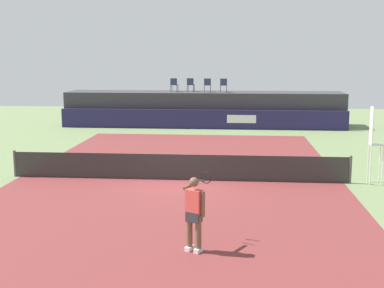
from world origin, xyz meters
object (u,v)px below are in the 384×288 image
Objects in this scene: spectator_chair_center at (207,85)px; spectator_chair_right at (224,85)px; tennis_player at (194,211)px; spectator_chair_left at (191,84)px; umpire_chair at (373,140)px; net_post_far at (350,170)px; spectator_chair_far_left at (174,84)px; tennis_ball at (103,162)px; net_post_near at (15,163)px.

spectator_chair_center and spectator_chair_right have the same top height.
tennis_player is (-0.12, -21.88, -1.73)m from spectator_chair_right.
umpire_chair is (7.82, -15.26, -1.11)m from spectator_chair_left.
tennis_player is (2.05, -22.18, -1.73)m from spectator_chair_left.
net_post_far is 0.56× the size of tennis_player.
spectator_chair_left is (1.06, 0.18, 0.00)m from spectator_chair_far_left.
net_post_far reaches higher than tennis_ball.
umpire_chair is at bearing -69.29° from spectator_chair_right.
tennis_player is at bearing -64.00° from tennis_ball.
spectator_chair_center is 0.89× the size of net_post_near.
spectator_chair_right is at bearing 63.41° from net_post_near.
tennis_player is (0.93, -21.92, -1.73)m from spectator_chair_center.
spectator_chair_left is 1.00× the size of spectator_chair_center.
spectator_chair_left is 22.35m from tennis_player.
spectator_chair_left is 16.96m from net_post_far.
spectator_chair_far_left and spectator_chair_left have the same top height.
spectator_chair_far_left and spectator_chair_right have the same top height.
umpire_chair is 9.04m from tennis_player.
spectator_chair_left reaches higher than net_post_near.
tennis_player is (-5.78, -6.93, -0.63)m from umpire_chair.
net_post_near is (-6.44, -15.00, -2.19)m from spectator_chair_center.
spectator_chair_far_left is 2.19m from spectator_chair_center.
umpire_chair is at bearing 0.22° from net_post_far.
spectator_chair_right is 13.06× the size of tennis_ball.
tennis_player is (7.37, -6.93, 0.46)m from net_post_near.
spectator_chair_right is at bearing 68.48° from tennis_ball.
net_post_near is at bearing -116.59° from spectator_chair_right.
spectator_chair_center is (1.12, -0.26, 0.00)m from spectator_chair_left.
net_post_near is at bearing -105.77° from spectator_chair_far_left.
spectator_chair_center reaches higher than tennis_ball.
spectator_chair_far_left reaches higher than umpire_chair.
spectator_chair_center is at bearing 72.90° from tennis_ball.
net_post_near is (-7.49, -14.96, -2.19)m from spectator_chair_right.
net_post_near is (-4.26, -15.08, -2.19)m from spectator_chair_far_left.
spectator_chair_left is at bearing 117.15° from umpire_chair.
spectator_chair_left is 0.89× the size of net_post_far.
tennis_player is at bearing -90.32° from spectator_chair_right.
spectator_chair_far_left is 22.29m from tennis_player.
spectator_chair_left is 0.50× the size of tennis_player.
spectator_chair_center is 16.29m from net_post_far.
spectator_chair_left is 1.15m from spectator_chair_center.
tennis_ball is (-4.70, 9.64, -0.92)m from tennis_player.
tennis_ball is at bearing -97.35° from spectator_chair_far_left.
umpire_chair is 2.76× the size of net_post_far.
spectator_chair_far_left is 3.23m from spectator_chair_right.
net_post_far is (4.91, -14.96, -2.19)m from spectator_chair_right.
spectator_chair_right is at bearing -2.07° from spectator_chair_far_left.
spectator_chair_right is 16.87m from net_post_near.
tennis_player is (3.11, -22.00, -1.73)m from spectator_chair_far_left.
spectator_chair_left and spectator_chair_center have the same top height.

